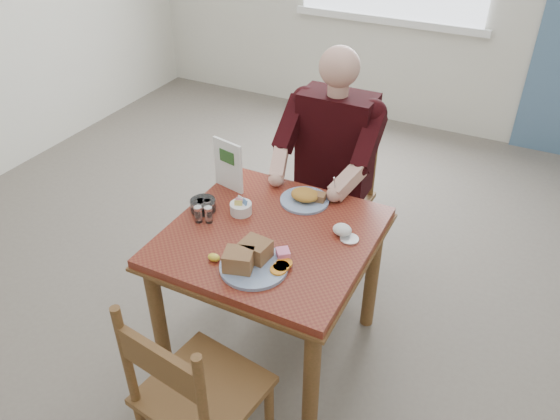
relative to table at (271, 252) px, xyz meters
The scene contains 14 objects.
floor 0.64m from the table, ahead, with size 6.00×6.00×0.00m, color #665B52.
lemon_wedge 0.33m from the table, 113.42° to the right, with size 0.06×0.04×0.03m, color yellow.
napkin 0.35m from the table, 23.80° to the left, with size 0.09×0.07×0.06m, color white.
metal_dish 0.37m from the table, 17.54° to the left, with size 0.08×0.08×0.01m, color silver.
table is the anchor object (origin of this frame).
chair_far 0.81m from the table, 90.00° to the left, with size 0.42×0.42×0.95m.
chair_near 0.75m from the table, 85.65° to the right, with size 0.47×0.47×0.95m.
diner 0.73m from the table, 90.00° to the left, with size 0.53×0.56×1.39m.
near_plate 0.29m from the table, 80.41° to the right, with size 0.33×0.33×0.10m.
far_plate 0.34m from the table, 83.06° to the left, with size 0.26×0.26×0.07m.
caddy 0.25m from the table, 159.14° to the left, with size 0.12×0.12×0.08m.
shakers 0.36m from the table, 168.24° to the right, with size 0.09×0.07×0.08m.
creamer 0.40m from the table, behind, with size 0.13×0.13×0.06m.
menu 0.50m from the table, 146.18° to the left, with size 0.18×0.05×0.27m.
Camera 1 is at (0.93, -1.75, 2.23)m, focal length 35.00 mm.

